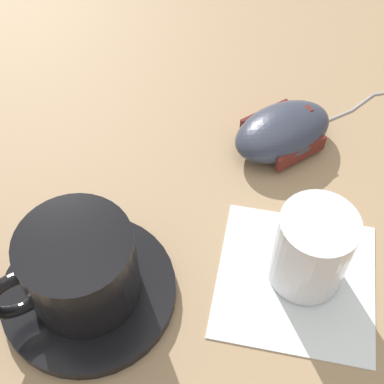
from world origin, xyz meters
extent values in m
plane|color=#9E7F5B|center=(0.00, 0.00, 0.00)|extent=(3.00, 3.00, 0.00)
cylinder|color=black|center=(-0.09, -0.09, 0.01)|extent=(0.15, 0.15, 0.01)
cylinder|color=black|center=(-0.09, -0.09, 0.05)|extent=(0.09, 0.09, 0.07)
torus|color=black|center=(-0.13, -0.11, 0.05)|extent=(0.05, 0.04, 0.05)
ellipsoid|color=#2D3342|center=(0.09, 0.08, 0.02)|extent=(0.13, 0.11, 0.04)
cylinder|color=#591E19|center=(0.11, 0.10, 0.03)|extent=(0.01, 0.01, 0.01)
cube|color=#591E19|center=(0.07, 0.11, 0.01)|extent=(0.05, 0.04, 0.02)
cube|color=#591E19|center=(0.10, 0.06, 0.01)|extent=(0.05, 0.04, 0.02)
cylinder|color=gray|center=(0.15, 0.12, 0.00)|extent=(0.04, 0.02, 0.00)
cylinder|color=gray|center=(0.18, 0.15, 0.00)|extent=(0.03, 0.03, 0.00)
sphere|color=gray|center=(0.14, 0.11, 0.00)|extent=(0.00, 0.00, 0.00)
sphere|color=gray|center=(0.17, 0.13, 0.00)|extent=(0.00, 0.00, 0.00)
sphere|color=gray|center=(0.20, 0.16, 0.00)|extent=(0.00, 0.00, 0.00)
cube|color=white|center=(0.09, -0.07, 0.00)|extent=(0.16, 0.16, 0.00)
cylinder|color=silver|center=(0.09, -0.07, 0.04)|extent=(0.06, 0.06, 0.08)
camera|label=1|loc=(0.00, -0.29, 0.41)|focal=50.00mm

